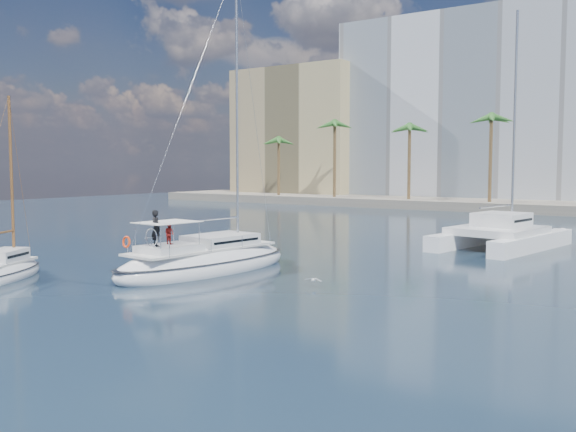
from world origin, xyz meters
The scene contains 9 objects.
ground centered at (0.00, 0.00, 0.00)m, with size 160.00×160.00×0.00m, color black.
quay centered at (0.00, 61.00, 0.60)m, with size 120.00×14.00×1.20m, color gray.
building_modern centered at (-12.00, 73.00, 14.00)m, with size 42.00×16.00×28.00m, color white.
building_tan_left centered at (-42.00, 69.00, 11.00)m, with size 22.00×14.00×22.00m, color tan.
palm_left centered at (-34.00, 57.00, 10.28)m, with size 3.60×3.60×12.30m.
palm_centre centered at (0.00, 57.00, 10.28)m, with size 3.60×3.60×12.30m.
main_sloop centered at (-4.66, 2.19, 0.54)m, with size 4.92×12.37×17.92m.
catamaran centered at (5.66, 21.53, 1.13)m, with size 7.31×12.17×16.79m.
seagull centered at (2.62, 1.84, 0.34)m, with size 0.95×0.41×0.18m.
Camera 1 is at (19.02, -23.92, 5.87)m, focal length 40.00 mm.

